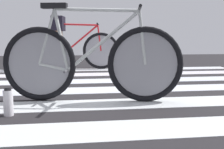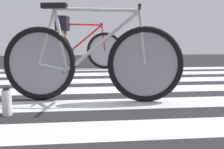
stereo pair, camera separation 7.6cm
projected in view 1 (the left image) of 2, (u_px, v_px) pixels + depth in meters
ground at (106, 88)px, 3.72m from camera, size 18.00×14.00×0.02m
crosswalk_markings at (107, 85)px, 3.87m from camera, size 5.47×4.25×0.00m
bicycle_1_of_2 at (91, 61)px, 2.84m from camera, size 1.71×0.56×0.93m
bicycle_2_of_2 at (75, 49)px, 5.86m from camera, size 1.73×0.53×0.93m
cyclist_2_of_2 at (59, 35)px, 5.83m from camera, size 0.36×0.44×1.03m
water_bottle at (8, 102)px, 2.33m from camera, size 0.08×0.08×0.22m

